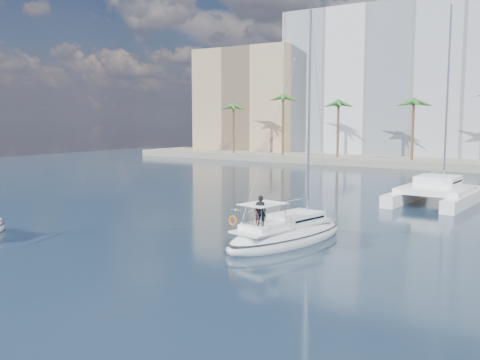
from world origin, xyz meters
The scene contains 9 objects.
ground centered at (0.00, 0.00, 0.00)m, with size 160.00×160.00×0.00m, color black.
quay centered at (0.00, 61.00, 0.60)m, with size 120.00×14.00×1.20m, color gray.
building_modern centered at (-12.00, 73.00, 14.00)m, with size 42.00×16.00×28.00m, color silver.
building_tan_left centered at (-42.00, 69.00, 11.00)m, with size 22.00×14.00×22.00m, color tan.
palm_left centered at (-34.00, 57.00, 10.28)m, with size 3.60×3.60×12.30m.
palm_centre centered at (0.00, 57.00, 10.28)m, with size 3.60×3.60×12.30m.
main_sloop centered at (2.63, 1.56, 0.50)m, with size 5.18×10.79×15.38m.
catamaran centered at (6.64, 23.33, 1.16)m, with size 6.87×12.85×18.25m.
seagull centered at (-4.57, 6.53, 0.68)m, with size 0.97×0.41×0.18m.
Camera 1 is at (18.44, -27.69, 7.85)m, focal length 40.00 mm.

